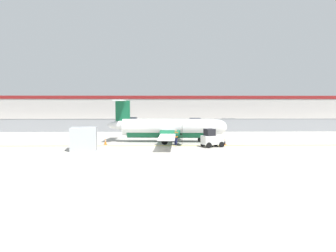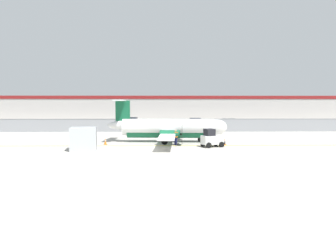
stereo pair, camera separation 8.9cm
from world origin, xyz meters
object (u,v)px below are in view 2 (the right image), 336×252
traffic_cone_near_right (221,139)px  traffic_cone_far_right (105,142)px  parked_car_1 (131,121)px  ground_crew_worker (176,137)px  parked_car_4 (229,123)px  baggage_tug (212,139)px  cargo_container (84,139)px  parked_car_3 (196,122)px  parked_car_0 (89,124)px  commuter_airplane (170,128)px  traffic_cone_near_left (224,142)px  traffic_cone_far_left (162,138)px  parked_car_2 (166,123)px

traffic_cone_near_right → traffic_cone_far_right: size_ratio=1.00×
traffic_cone_near_right → parked_car_1: 30.64m
ground_crew_worker → parked_car_4: 27.12m
ground_crew_worker → traffic_cone_near_right: bearing=161.0°
baggage_tug → ground_crew_worker: (-3.68, 1.25, 0.10)m
cargo_container → traffic_cone_far_right: bearing=62.1°
parked_car_3 → parked_car_4: 6.49m
traffic_cone_near_right → parked_car_4: bearing=75.2°
parked_car_0 → commuter_airplane: bearing=-52.6°
commuter_airplane → traffic_cone_near_left: (5.81, -2.65, -1.29)m
parked_car_0 → parked_car_4: (25.61, 3.29, 0.00)m
commuter_airplane → parked_car_0: 23.14m
parked_car_3 → parked_car_4: size_ratio=1.01×
traffic_cone_far_right → parked_car_1: size_ratio=0.15×
traffic_cone_far_left → traffic_cone_far_right: bearing=-149.6°
commuter_airplane → parked_car_0: size_ratio=3.81×
ground_crew_worker → cargo_container: bearing=-30.4°
traffic_cone_near_left → parked_car_4: 25.17m
traffic_cone_far_left → parked_car_1: 27.26m
cargo_container → parked_car_0: (-5.37, 24.63, -0.21)m
ground_crew_worker → cargo_container: cargo_container is taller
commuter_airplane → cargo_container: (-8.49, -6.11, -0.50)m
baggage_tug → traffic_cone_far_right: bearing=149.1°
traffic_cone_far_right → parked_car_2: bearing=72.6°
parked_car_0 → parked_car_2: (13.60, 1.40, 0.00)m
commuter_airplane → parked_car_0: commuter_airplane is taller
baggage_tug → traffic_cone_near_left: baggage_tug is taller
ground_crew_worker → traffic_cone_far_right: size_ratio=2.66×
traffic_cone_far_right → traffic_cone_near_right: bearing=11.2°
commuter_airplane → traffic_cone_near_left: 6.52m
ground_crew_worker → traffic_cone_far_right: bearing=-55.7°
cargo_container → parked_car_3: cargo_container is taller
traffic_cone_far_left → parked_car_1: bearing=103.7°
parked_car_2 → ground_crew_worker: bearing=98.6°
traffic_cone_near_left → traffic_cone_far_left: 7.92m
baggage_tug → parked_car_2: baggage_tug is taller
parked_car_3 → parked_car_4: (6.01, -2.47, 0.00)m
traffic_cone_near_right → parked_car_1: bearing=116.1°
parked_car_1 → parked_car_4: same height
parked_car_2 → traffic_cone_near_right: bearing=114.8°
traffic_cone_near_left → parked_car_1: parked_car_1 is taller
parked_car_3 → traffic_cone_near_right: bearing=-82.8°
traffic_cone_far_left → parked_car_1: (-6.47, 26.47, 0.58)m
cargo_container → parked_car_4: 34.48m
baggage_tug → parked_car_4: size_ratio=0.60×
traffic_cone_far_left → parked_car_2: bearing=88.0°
cargo_container → parked_car_2: (8.23, 26.03, -0.21)m
traffic_cone_near_left → parked_car_2: 23.38m
ground_crew_worker → traffic_cone_near_left: 5.35m
ground_crew_worker → parked_car_2: 22.81m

